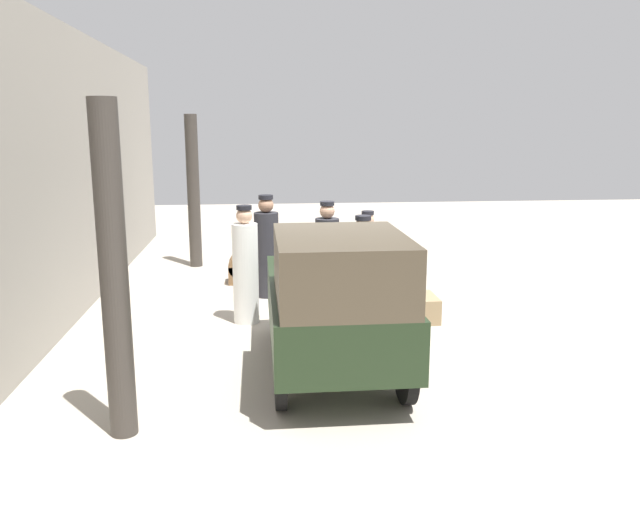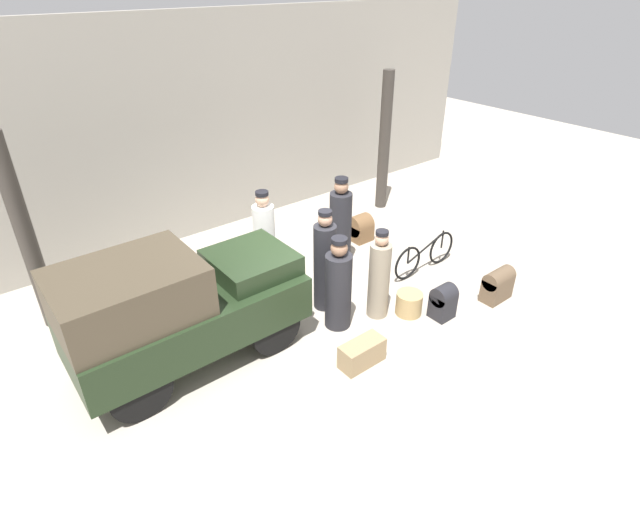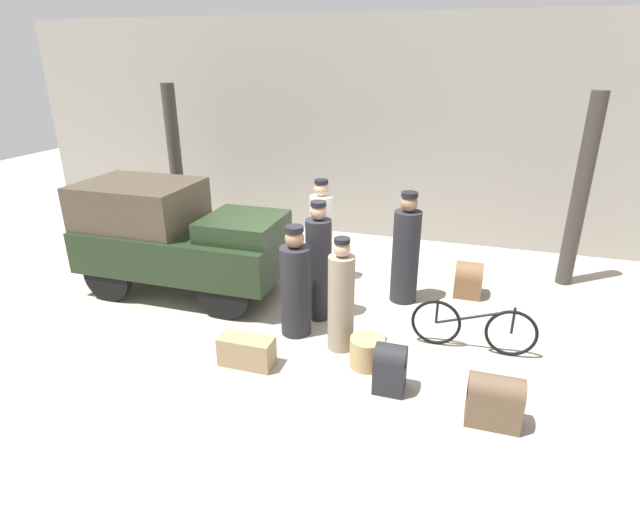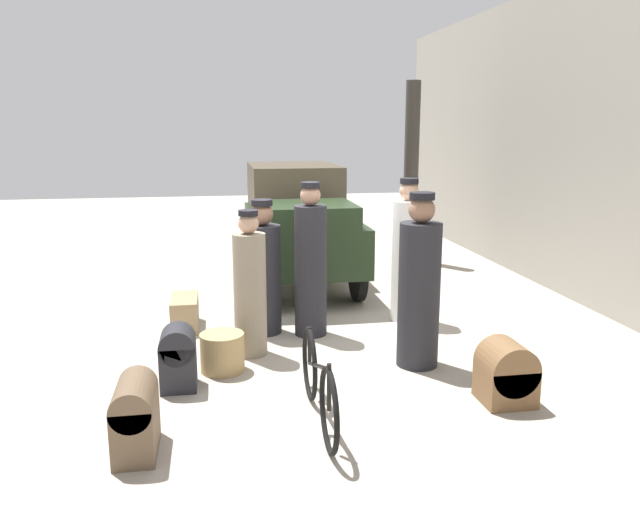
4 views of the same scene
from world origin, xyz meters
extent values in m
plane|color=#A89E8E|center=(0.00, 0.00, 0.00)|extent=(30.00, 30.00, 0.00)
cube|color=gray|center=(0.00, 4.08, 2.25)|extent=(16.00, 0.15, 4.50)
cylinder|color=#38332D|center=(-3.63, 2.53, 1.61)|extent=(0.26, 0.26, 3.23)
cylinder|color=black|center=(-1.12, 0.97, 0.42)|extent=(0.83, 0.12, 0.83)
cylinder|color=black|center=(-1.12, -0.39, 0.42)|extent=(0.83, 0.12, 0.83)
cylinder|color=black|center=(-3.20, 0.97, 0.42)|extent=(0.83, 0.12, 0.83)
cylinder|color=black|center=(-3.20, -0.39, 0.42)|extent=(0.83, 0.12, 0.83)
cube|color=black|center=(-2.16, 0.29, 0.77)|extent=(3.35, 1.52, 0.67)
cube|color=#473D2D|center=(-2.91, 0.29, 1.47)|extent=(1.84, 1.40, 0.72)
cube|color=black|center=(-1.07, 0.29, 1.26)|extent=(1.17, 1.19, 0.30)
torus|color=black|center=(2.95, -0.20, 0.34)|extent=(0.67, 0.04, 0.67)
torus|color=black|center=(1.98, -0.20, 0.34)|extent=(0.67, 0.04, 0.67)
cylinder|color=black|center=(2.46, -0.20, 0.50)|extent=(0.98, 0.04, 0.36)
cylinder|color=black|center=(1.98, -0.20, 0.51)|extent=(0.04, 0.04, 0.34)
cylinder|color=black|center=(2.95, -0.20, 0.52)|extent=(0.04, 0.04, 0.38)
cylinder|color=tan|center=(1.19, -0.98, 0.20)|extent=(0.45, 0.45, 0.39)
cylinder|color=gray|center=(0.76, -0.66, 0.67)|extent=(0.35, 0.35, 1.34)
sphere|color=tan|center=(0.76, -0.66, 1.45)|extent=(0.22, 0.22, 0.22)
cylinder|color=black|center=(0.76, -0.66, 1.56)|extent=(0.21, 0.21, 0.06)
cylinder|color=white|center=(-0.14, 1.38, 0.77)|extent=(0.39, 0.39, 1.54)
sphere|color=tan|center=(-0.14, 1.38, 1.66)|extent=(0.24, 0.24, 0.24)
cylinder|color=black|center=(-0.14, 1.38, 1.78)|extent=(0.23, 0.23, 0.07)
cylinder|color=#232328|center=(1.36, 1.03, 0.75)|extent=(0.43, 0.43, 1.50)
sphere|color=#936B51|center=(1.36, 1.03, 1.63)|extent=(0.27, 0.27, 0.27)
cylinder|color=black|center=(1.36, 1.03, 1.77)|extent=(0.25, 0.25, 0.07)
cylinder|color=#232328|center=(0.21, 0.09, 0.77)|extent=(0.38, 0.38, 1.55)
sphere|color=tan|center=(0.21, 0.09, 1.67)|extent=(0.24, 0.24, 0.24)
cylinder|color=black|center=(0.21, 0.09, 1.79)|extent=(0.22, 0.22, 0.06)
cylinder|color=#232328|center=(0.05, -0.46, 0.65)|extent=(0.43, 0.43, 1.31)
sphere|color=#936B51|center=(0.05, -0.46, 1.44)|extent=(0.26, 0.26, 0.26)
cylinder|color=black|center=(0.05, -0.46, 1.58)|extent=(0.25, 0.25, 0.07)
cube|color=#232328|center=(1.55, -1.40, 0.22)|extent=(0.36, 0.34, 0.44)
cylinder|color=#232328|center=(1.55, -1.40, 0.44)|extent=(0.36, 0.34, 0.34)
cube|color=brown|center=(2.36, 1.53, 0.17)|extent=(0.43, 0.45, 0.35)
cylinder|color=brown|center=(2.36, 1.53, 0.35)|extent=(0.43, 0.45, 0.45)
cube|color=brown|center=(2.72, -1.65, 0.22)|extent=(0.57, 0.31, 0.44)
cylinder|color=brown|center=(2.72, -1.65, 0.44)|extent=(0.57, 0.31, 0.31)
cube|color=#937A56|center=(-0.29, -1.41, 0.19)|extent=(0.70, 0.32, 0.39)
camera|label=1|loc=(-9.46, 1.17, 2.97)|focal=35.00mm
camera|label=2|loc=(-4.30, -5.46, 5.11)|focal=28.00mm
camera|label=3|loc=(2.22, -6.37, 3.72)|focal=28.00mm
camera|label=4|loc=(7.27, -1.01, 2.46)|focal=35.00mm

